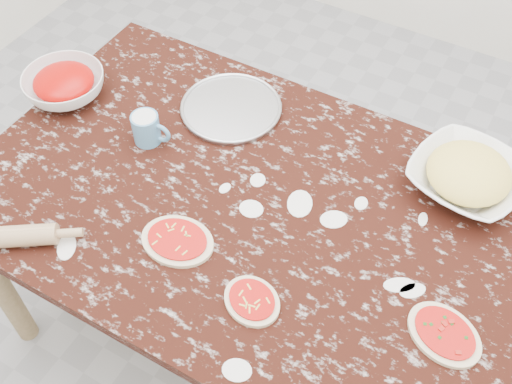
% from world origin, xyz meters
% --- Properties ---
extents(ground, '(4.00, 4.00, 0.00)m').
position_xyz_m(ground, '(0.00, 0.00, 0.00)').
color(ground, gray).
extents(worktable, '(1.60, 1.00, 0.75)m').
position_xyz_m(worktable, '(0.00, 0.00, 0.67)').
color(worktable, black).
rests_on(worktable, ground).
extents(pizza_tray, '(0.35, 0.35, 0.01)m').
position_xyz_m(pizza_tray, '(-0.25, 0.29, 0.76)').
color(pizza_tray, '#B2B2B7').
rests_on(pizza_tray, worktable).
extents(sauce_bowl, '(0.34, 0.34, 0.08)m').
position_xyz_m(sauce_bowl, '(-0.74, 0.09, 0.79)').
color(sauce_bowl, white).
rests_on(sauce_bowl, worktable).
extents(cheese_bowl, '(0.36, 0.36, 0.08)m').
position_xyz_m(cheese_bowl, '(0.48, 0.34, 0.79)').
color(cheese_bowl, white).
rests_on(cheese_bowl, worktable).
extents(flour_mug, '(0.12, 0.08, 0.09)m').
position_xyz_m(flour_mug, '(-0.40, 0.05, 0.80)').
color(flour_mug, '#538EBA').
rests_on(flour_mug, worktable).
extents(pizza_left, '(0.21, 0.17, 0.02)m').
position_xyz_m(pizza_left, '(-0.11, -0.21, 0.76)').
color(pizza_left, beige).
rests_on(pizza_left, worktable).
extents(pizza_mid, '(0.18, 0.17, 0.02)m').
position_xyz_m(pizza_mid, '(0.14, -0.27, 0.76)').
color(pizza_mid, beige).
rests_on(pizza_mid, worktable).
extents(pizza_right, '(0.22, 0.19, 0.02)m').
position_xyz_m(pizza_right, '(0.57, -0.13, 0.76)').
color(pizza_right, beige).
rests_on(pizza_right, worktable).
extents(rolling_pin, '(0.27, 0.20, 0.06)m').
position_xyz_m(rolling_pin, '(-0.50, -0.44, 0.78)').
color(rolling_pin, tan).
rests_on(rolling_pin, worktable).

